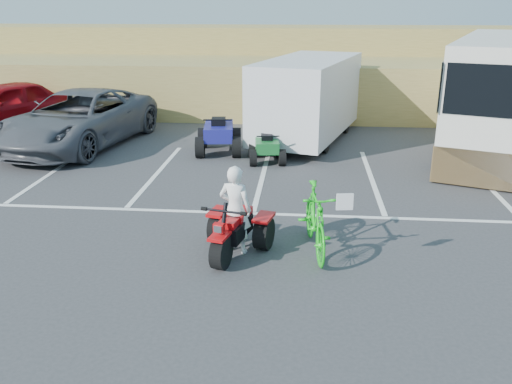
# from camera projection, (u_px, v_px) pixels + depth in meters

# --- Properties ---
(ground) EXTENTS (100.00, 100.00, 0.00)m
(ground) POSITION_uv_depth(u_px,v_px,m) (239.00, 267.00, 8.92)
(ground) COLOR #363638
(ground) RESTS_ON ground
(parking_stripes) EXTENTS (28.00, 5.16, 0.01)m
(parking_stripes) POSITION_uv_depth(u_px,v_px,m) (297.00, 189.00, 12.66)
(parking_stripes) COLOR white
(parking_stripes) RESTS_ON ground
(grass_embankment) EXTENTS (40.00, 8.50, 3.10)m
(grass_embankment) POSITION_uv_depth(u_px,v_px,m) (282.00, 69.00, 22.99)
(grass_embankment) COLOR olive
(grass_embankment) RESTS_ON ground
(red_trike_atv) EXTENTS (1.45, 1.73, 0.98)m
(red_trike_atv) POSITION_uv_depth(u_px,v_px,m) (233.00, 255.00, 9.36)
(red_trike_atv) COLOR #B90A0D
(red_trike_atv) RESTS_ON ground
(rider) EXTENTS (0.64, 0.50, 1.56)m
(rider) POSITION_uv_depth(u_px,v_px,m) (235.00, 210.00, 9.24)
(rider) COLOR white
(rider) RESTS_ON ground
(green_dirt_bike) EXTENTS (0.82, 2.02, 1.18)m
(green_dirt_bike) POSITION_uv_depth(u_px,v_px,m) (315.00, 220.00, 9.31)
(green_dirt_bike) COLOR #14BF19
(green_dirt_bike) RESTS_ON ground
(grey_pickup) EXTENTS (3.71, 6.29, 1.64)m
(grey_pickup) POSITION_uv_depth(u_px,v_px,m) (79.00, 119.00, 16.19)
(grey_pickup) COLOR #4C4E54
(grey_pickup) RESTS_ON ground
(red_car) EXTENTS (4.01, 5.09, 1.62)m
(red_car) POSITION_uv_depth(u_px,v_px,m) (2.00, 106.00, 18.29)
(red_car) COLOR #95080D
(red_car) RESTS_ON ground
(cargo_trailer) EXTENTS (3.56, 5.77, 2.51)m
(cargo_trailer) POSITION_uv_depth(u_px,v_px,m) (308.00, 97.00, 16.74)
(cargo_trailer) COLOR silver
(cargo_trailer) RESTS_ON ground
(rv_motorhome) EXTENTS (5.15, 9.03, 3.17)m
(rv_motorhome) POSITION_uv_depth(u_px,v_px,m) (497.00, 101.00, 15.89)
(rv_motorhome) COLOR silver
(rv_motorhome) RESTS_ON ground
(quad_atv_blue) EXTENTS (1.47, 1.84, 1.11)m
(quad_atv_blue) POSITION_uv_depth(u_px,v_px,m) (219.00, 152.00, 15.75)
(quad_atv_blue) COLOR navy
(quad_atv_blue) RESTS_ON ground
(quad_atv_green) EXTENTS (1.12, 1.40, 0.84)m
(quad_atv_green) POSITION_uv_depth(u_px,v_px,m) (267.00, 161.00, 14.85)
(quad_atv_green) COLOR #166127
(quad_atv_green) RESTS_ON ground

